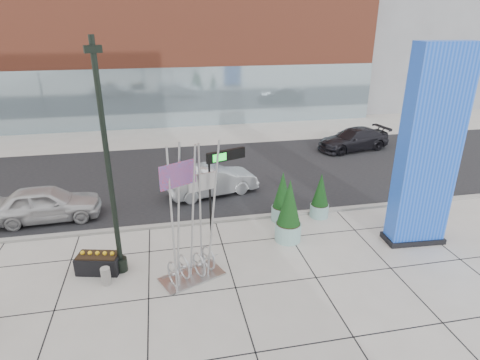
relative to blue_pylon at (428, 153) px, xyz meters
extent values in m
plane|color=#9E9991|center=(-9.00, -0.70, -3.90)|extent=(160.00, 160.00, 0.00)
cube|color=black|center=(-9.00, 9.30, -3.89)|extent=(80.00, 12.00, 0.02)
cube|color=gray|center=(-9.00, 3.30, -3.84)|extent=(80.00, 0.30, 0.12)
cube|color=brown|center=(-8.00, 26.30, 1.60)|extent=(34.00, 10.00, 11.00)
cube|color=#8CA5B2|center=(-8.00, 21.50, -1.40)|extent=(34.00, 0.60, 5.00)
cube|color=slate|center=(17.00, 31.30, 5.10)|extent=(20.00, 18.00, 18.00)
cube|color=blue|center=(0.00, 0.00, 0.14)|extent=(2.29, 1.03, 8.07)
cube|color=black|center=(0.00, 0.00, -3.79)|extent=(2.48, 1.22, 0.22)
cylinder|color=black|center=(-12.00, 0.19, 0.28)|extent=(0.19, 0.19, 8.36)
cylinder|color=black|center=(-12.00, 0.19, -3.64)|extent=(0.46, 0.46, 0.52)
cube|color=black|center=(-12.00, 0.19, 4.04)|extent=(0.57, 0.38, 0.23)
cube|color=#B6B8BB|center=(-9.45, -0.76, -3.87)|extent=(2.52, 1.92, 0.06)
cylinder|color=#B6B8BB|center=(-10.16, -0.96, -1.34)|extent=(0.09, 0.09, 5.12)
cylinder|color=#B6B8BB|center=(-9.75, -0.61, -1.34)|extent=(0.09, 0.09, 5.12)
cylinder|color=#B6B8BB|center=(-9.35, -0.86, -1.34)|extent=(0.09, 0.09, 5.12)
cylinder|color=#B6B8BB|center=(-8.88, -0.55, -1.34)|extent=(0.09, 0.09, 5.12)
cylinder|color=#B6B8BB|center=(-8.63, -1.02, -1.34)|extent=(0.09, 0.09, 5.12)
torus|color=#B6B8BB|center=(-10.22, -0.86, -3.41)|extent=(0.43, 0.89, 0.93)
torus|color=#B6B8BB|center=(-9.70, -0.66, -3.41)|extent=(0.43, 0.89, 0.93)
torus|color=#B6B8BB|center=(-9.19, -0.86, -3.41)|extent=(0.43, 0.89, 0.93)
torus|color=#B6B8BB|center=(-8.68, -0.66, -3.41)|extent=(0.43, 0.89, 0.93)
cube|color=red|center=(-9.75, -0.76, 0.20)|extent=(1.21, 0.67, 0.82)
cube|color=#B6B8BB|center=(-8.83, -0.66, -0.31)|extent=(0.99, 0.35, 0.61)
cylinder|color=gray|center=(-12.46, -0.56, -3.57)|extent=(0.34, 0.34, 0.65)
cylinder|color=black|center=(-8.36, 2.10, -2.04)|extent=(0.09, 0.09, 3.72)
cube|color=black|center=(-7.56, 2.10, -0.36)|extent=(1.72, 0.77, 0.44)
cube|color=#19D833|center=(-7.91, 2.00, -0.36)|extent=(0.59, 0.23, 0.31)
cylinder|color=#7CA7A3|center=(-3.07, 2.90, -3.59)|extent=(0.88, 0.88, 0.61)
cylinder|color=black|center=(-3.07, 2.90, -3.29)|extent=(0.81, 0.81, 0.05)
cone|color=black|center=(-3.07, 2.90, -2.50)|extent=(0.79, 0.79, 1.58)
cylinder|color=#7CA7A3|center=(-4.93, 2.90, -3.56)|extent=(0.96, 0.96, 0.67)
cylinder|color=black|center=(-4.93, 2.90, -3.22)|extent=(0.89, 0.89, 0.06)
cone|color=black|center=(-4.93, 2.90, -2.36)|extent=(0.87, 0.87, 1.73)
cylinder|color=#7CA7A3|center=(-5.20, 1.10, -3.51)|extent=(1.11, 1.11, 0.77)
cylinder|color=black|center=(-5.20, 1.10, -3.12)|extent=(1.02, 1.02, 0.07)
cone|color=black|center=(-5.20, 1.10, -2.13)|extent=(1.00, 1.00, 1.99)
cube|color=black|center=(-12.80, 0.30, -3.56)|extent=(1.70, 1.13, 0.67)
cube|color=black|center=(-12.80, 0.30, -3.21)|extent=(1.57, 1.00, 0.07)
imported|color=silver|center=(-15.63, 5.10, -3.08)|extent=(4.88, 2.13, 1.64)
imported|color=#B7BBBF|center=(-7.70, 6.48, -3.11)|extent=(5.03, 2.73, 1.57)
imported|color=black|center=(3.23, 12.26, -3.14)|extent=(5.54, 3.06, 1.52)
camera|label=1|loc=(-10.15, -13.12, 4.93)|focal=30.00mm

